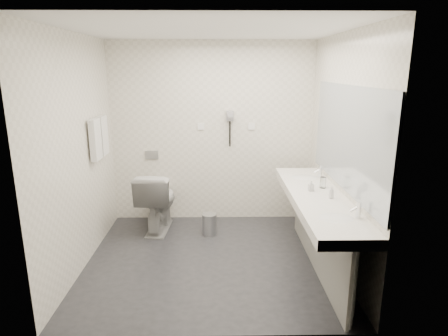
{
  "coord_description": "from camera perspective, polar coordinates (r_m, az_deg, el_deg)",
  "views": [
    {
      "loc": [
        0.08,
        -3.99,
        2.13
      ],
      "look_at": [
        0.15,
        0.15,
        1.05
      ],
      "focal_mm": 30.71,
      "sensor_mm": 36.0,
      "label": 1
    }
  ],
  "objects": [
    {
      "name": "vanity_post_near",
      "position": [
        3.45,
        18.62,
        -16.86
      ],
      "size": [
        0.06,
        0.06,
        0.75
      ],
      "primitive_type": "cylinder",
      "color": "silver",
      "rests_on": "floor"
    },
    {
      "name": "wall_right",
      "position": [
        4.3,
        16.95,
        2.15
      ],
      "size": [
        0.0,
        2.6,
        2.6
      ],
      "primitive_type": "plane",
      "rotation": [
        1.57,
        0.0,
        -1.57
      ],
      "color": "white",
      "rests_on": "floor"
    },
    {
      "name": "flush_plate",
      "position": [
        5.49,
        -10.7,
        1.94
      ],
      "size": [
        0.18,
        0.02,
        0.12
      ],
      "primitive_type": "cube",
      "color": "#B2B5BA",
      "rests_on": "wall_back"
    },
    {
      "name": "dryer_cord",
      "position": [
        5.33,
        0.88,
        5.09
      ],
      "size": [
        0.02,
        0.02,
        0.35
      ],
      "primitive_type": "cylinder",
      "color": "black",
      "rests_on": "dryer_cradle"
    },
    {
      "name": "glass_left",
      "position": [
        4.36,
        14.5,
        -2.1
      ],
      "size": [
        0.07,
        0.07,
        0.12
      ],
      "primitive_type": "cylinder",
      "rotation": [
        0.0,
        0.0,
        0.1
      ],
      "color": "silver",
      "rests_on": "vanity_counter"
    },
    {
      "name": "toilet",
      "position": [
        5.24,
        -9.9,
        -4.8
      ],
      "size": [
        0.52,
        0.84,
        0.82
      ],
      "primitive_type": "imported",
      "rotation": [
        0.0,
        0.0,
        3.06
      ],
      "color": "white",
      "rests_on": "floor"
    },
    {
      "name": "bin_lid",
      "position": [
        5.05,
        -2.22,
        -6.94
      ],
      "size": [
        0.19,
        0.19,
        0.02
      ],
      "primitive_type": "cylinder",
      "color": "#B2B5BA",
      "rests_on": "pedal_bin"
    },
    {
      "name": "floor",
      "position": [
        4.53,
        -1.92,
        -13.46
      ],
      "size": [
        2.8,
        2.8,
        0.0
      ],
      "primitive_type": "plane",
      "color": "#26262B",
      "rests_on": "ground"
    },
    {
      "name": "vanity_post_far",
      "position": [
        5.26,
        11.21,
        -5.18
      ],
      "size": [
        0.06,
        0.06,
        0.75
      ],
      "primitive_type": "cylinder",
      "color": "silver",
      "rests_on": "floor"
    },
    {
      "name": "switch_plate_b",
      "position": [
        5.36,
        4.1,
        6.2
      ],
      "size": [
        0.09,
        0.02,
        0.09
      ],
      "primitive_type": "cube",
      "color": "white",
      "rests_on": "wall_back"
    },
    {
      "name": "dryer_cradle",
      "position": [
        5.31,
        0.89,
        7.78
      ],
      "size": [
        0.1,
        0.04,
        0.14
      ],
      "primitive_type": "cube",
      "color": "#9B9AA0",
      "rests_on": "wall_back"
    },
    {
      "name": "ceiling",
      "position": [
        4.01,
        -2.24,
        19.88
      ],
      "size": [
        2.8,
        2.8,
        0.0
      ],
      "primitive_type": "plane",
      "rotation": [
        3.14,
        0.0,
        0.0
      ],
      "color": "white",
      "rests_on": "wall_back"
    },
    {
      "name": "vanity_counter",
      "position": [
        4.15,
        13.7,
        -4.5
      ],
      "size": [
        0.55,
        2.2,
        0.1
      ],
      "primitive_type": "cube",
      "color": "white",
      "rests_on": "floor"
    },
    {
      "name": "soap_bottle_a",
      "position": [
        4.22,
        12.84,
        -2.61
      ],
      "size": [
        0.06,
        0.06,
        0.12
      ],
      "primitive_type": "imported",
      "rotation": [
        0.0,
        0.0,
        0.18
      ],
      "color": "silver",
      "rests_on": "vanity_counter"
    },
    {
      "name": "towel_far",
      "position": [
        4.96,
        -17.65,
        4.64
      ],
      "size": [
        0.07,
        0.24,
        0.48
      ],
      "primitive_type": "cube",
      "color": "white",
      "rests_on": "towel_rail"
    },
    {
      "name": "wall_back",
      "position": [
        5.37,
        -1.81,
        5.16
      ],
      "size": [
        2.8,
        0.0,
        2.8
      ],
      "primitive_type": "plane",
      "rotation": [
        1.57,
        0.0,
        0.0
      ],
      "color": "white",
      "rests_on": "floor"
    },
    {
      "name": "switch_plate_a",
      "position": [
        5.35,
        -3.44,
        6.19
      ],
      "size": [
        0.09,
        0.02,
        0.09
      ],
      "primitive_type": "cube",
      "color": "white",
      "rests_on": "wall_back"
    },
    {
      "name": "faucet_far",
      "position": [
        4.77,
        14.14,
        -0.48
      ],
      "size": [
        0.04,
        0.04,
        0.15
      ],
      "primitive_type": "cylinder",
      "color": "silver",
      "rests_on": "vanity_counter"
    },
    {
      "name": "pedal_bin",
      "position": [
        5.1,
        -2.2,
        -8.43
      ],
      "size": [
        0.24,
        0.24,
        0.27
      ],
      "primitive_type": "cylinder",
      "rotation": [
        0.0,
        0.0,
        -0.31
      ],
      "color": "#B2B5BA",
      "rests_on": "floor"
    },
    {
      "name": "towel_rail",
      "position": [
        4.8,
        -18.43,
        6.92
      ],
      "size": [
        0.02,
        0.62,
        0.02
      ],
      "primitive_type": "cylinder",
      "rotation": [
        1.57,
        0.0,
        0.0
      ],
      "color": "silver",
      "rests_on": "wall_left"
    },
    {
      "name": "mirror",
      "position": [
        4.07,
        17.8,
        4.28
      ],
      "size": [
        0.02,
        2.2,
        1.05
      ],
      "primitive_type": "cube",
      "color": "#B2BCC6",
      "rests_on": "wall_right"
    },
    {
      "name": "soap_bottle_c",
      "position": [
        4.04,
        15.71,
        -3.48
      ],
      "size": [
        0.06,
        0.06,
        0.13
      ],
      "primitive_type": "imported",
      "rotation": [
        0.0,
        0.0,
        -0.22
      ],
      "color": "silver",
      "rests_on": "vanity_counter"
    },
    {
      "name": "faucet_near",
      "position": [
        3.59,
        19.41,
        -5.89
      ],
      "size": [
        0.04,
        0.04,
        0.15
      ],
      "primitive_type": "cylinder",
      "color": "silver",
      "rests_on": "vanity_counter"
    },
    {
      "name": "dryer_barrel",
      "position": [
        5.23,
        0.91,
        8.02
      ],
      "size": [
        0.08,
        0.14,
        0.08
      ],
      "primitive_type": "cylinder",
      "rotation": [
        1.57,
        0.0,
        0.0
      ],
      "color": "#9B9AA0",
      "rests_on": "dryer_cradle"
    },
    {
      "name": "wall_front",
      "position": [
        2.84,
        -2.55,
        -3.5
      ],
      "size": [
        2.8,
        0.0,
        2.8
      ],
      "primitive_type": "plane",
      "rotation": [
        -1.57,
        0.0,
        0.0
      ],
      "color": "white",
      "rests_on": "floor"
    },
    {
      "name": "basin_far",
      "position": [
        4.75,
        11.8,
        -1.55
      ],
      "size": [
        0.4,
        0.31,
        0.05
      ],
      "primitive_type": "ellipsoid",
      "color": "white",
      "rests_on": "vanity_counter"
    },
    {
      "name": "towel_near",
      "position": [
        4.7,
        -18.6,
        4.03
      ],
      "size": [
        0.07,
        0.24,
        0.48
      ],
      "primitive_type": "cube",
      "color": "white",
      "rests_on": "towel_rail"
    },
    {
      "name": "wall_left",
      "position": [
        4.35,
        -20.85,
        1.96
      ],
      "size": [
        0.0,
        2.6,
        2.6
      ],
      "primitive_type": "plane",
      "rotation": [
        1.57,
        0.0,
        1.57
      ],
      "color": "white",
      "rests_on": "floor"
    },
    {
      "name": "basin_near",
      "position": [
        3.56,
        16.32,
        -7.37
      ],
      "size": [
        0.4,
        0.31,
        0.05
      ],
      "primitive_type": "ellipsoid",
      "color": "white",
      "rests_on": "vanity_counter"
    },
    {
      "name": "vanity_panel",
      "position": [
        4.32,
        13.68,
        -9.84
      ],
      "size": [
        0.03,
        2.15,
        0.75
      ],
      "primitive_type": "cube",
      "color": "gray",
      "rests_on": "floor"
    }
  ]
}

